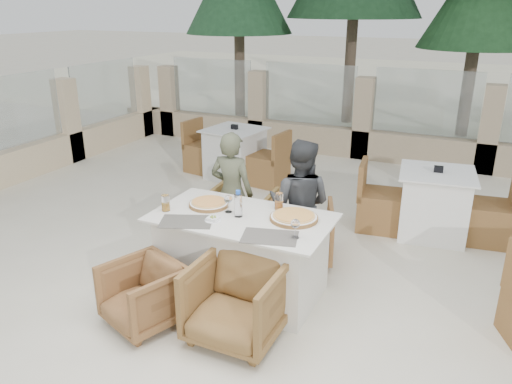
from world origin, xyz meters
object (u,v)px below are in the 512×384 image
at_px(wine_glass_centre, 228,203).
at_px(pizza_left, 209,203).
at_px(armchair_far_left, 240,219).
at_px(beer_glass_right, 279,201).
at_px(bg_table_a, 235,154).
at_px(pizza_right, 294,217).
at_px(armchair_near_right, 237,301).
at_px(wine_glass_corner, 295,228).
at_px(armchair_far_right, 300,231).
at_px(dining_table, 242,255).
at_px(diner_right, 299,205).
at_px(beer_glass_left, 166,203).
at_px(bg_table_b, 434,204).
at_px(armchair_near_left, 143,295).
at_px(diner_left, 232,193).
at_px(water_bottle, 238,203).

bearing_deg(wine_glass_centre, pizza_left, 166.78).
distance_m(pizza_left, armchair_far_left, 0.90).
xyz_separation_m(beer_glass_right, bg_table_a, (-1.83, 2.64, -0.46)).
bearing_deg(pizza_right, armchair_near_right, -103.65).
relative_size(pizza_right, wine_glass_corner, 2.31).
bearing_deg(armchair_far_right, dining_table, 53.99).
relative_size(armchair_far_right, armchair_near_right, 0.94).
distance_m(pizza_right, diner_right, 0.61).
xyz_separation_m(pizza_left, wine_glass_corner, (0.98, -0.30, 0.07)).
bearing_deg(armchair_far_right, bg_table_a, -68.00).
height_order(pizza_right, beer_glass_left, beer_glass_left).
relative_size(pizza_left, wine_glass_centre, 2.03).
xyz_separation_m(wine_glass_corner, bg_table_b, (0.86, 2.27, -0.48)).
xyz_separation_m(wine_glass_corner, armchair_near_left, (-1.12, -0.58, -0.59)).
distance_m(wine_glass_corner, beer_glass_right, 0.62).
distance_m(wine_glass_corner, armchair_near_right, 0.75).
bearing_deg(pizza_left, armchair_far_right, 49.80).
bearing_deg(wine_glass_corner, armchair_near_right, -127.97).
relative_size(wine_glass_centre, beer_glass_left, 1.24).
bearing_deg(dining_table, armchair_near_right, -67.18).
relative_size(armchair_far_right, diner_left, 0.51).
xyz_separation_m(dining_table, armchair_near_left, (-0.53, -0.79, -0.11)).
xyz_separation_m(beer_glass_left, armchair_near_left, (0.16, -0.62, -0.57)).
xyz_separation_m(dining_table, beer_glass_left, (-0.69, -0.17, 0.46)).
relative_size(pizza_right, armchair_near_right, 0.59).
height_order(wine_glass_centre, armchair_far_right, wine_glass_centre).
height_order(dining_table, armchair_near_right, dining_table).
distance_m(armchair_far_left, bg_table_a, 2.38).
height_order(bg_table_a, bg_table_b, same).
xyz_separation_m(pizza_right, diner_left, (-0.93, 0.61, -0.13)).
bearing_deg(armchair_far_right, beer_glass_left, 27.94).
xyz_separation_m(dining_table, diner_left, (-0.49, 0.74, 0.28)).
bearing_deg(diner_right, water_bottle, 62.89).
relative_size(dining_table, wine_glass_centre, 8.70).
bearing_deg(bg_table_a, wine_glass_centre, -56.36).
height_order(wine_glass_corner, beer_glass_left, wine_glass_corner).
bearing_deg(beer_glass_left, dining_table, 13.98).
xyz_separation_m(armchair_far_right, armchair_near_left, (-0.78, -1.64, -0.04)).
height_order(dining_table, beer_glass_right, beer_glass_right).
distance_m(pizza_right, beer_glass_left, 1.17).
bearing_deg(armchair_far_right, armchair_far_left, -19.57).
xyz_separation_m(dining_table, armchair_far_right, (0.25, 0.86, -0.07)).
height_order(wine_glass_centre, bg_table_b, wine_glass_centre).
relative_size(armchair_far_right, bg_table_b, 0.42).
distance_m(dining_table, armchair_near_left, 0.96).
distance_m(wine_glass_centre, beer_glass_right, 0.47).
bearing_deg(armchair_far_right, pizza_right, 85.28).
distance_m(pizza_right, beer_glass_right, 0.27).
relative_size(pizza_left, bg_table_a, 0.23).
distance_m(beer_glass_right, bg_table_a, 3.25).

